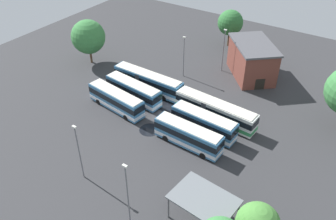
% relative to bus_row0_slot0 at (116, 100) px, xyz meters
% --- Properties ---
extents(ground_plane, '(92.13, 92.13, 0.00)m').
position_rel_bus_row0_slot0_xyz_m(ground_plane, '(7.73, 3.18, -1.83)').
color(ground_plane, '#333335').
extents(bus_row0_slot0, '(11.24, 3.90, 3.46)m').
position_rel_bus_row0_slot0_xyz_m(bus_row0_slot0, '(0.00, 0.00, 0.00)').
color(bus_row0_slot0, teal).
rests_on(bus_row0_slot0, ground_plane).
extents(bus_row0_slot1, '(11.24, 3.63, 3.46)m').
position_rel_bus_row0_slot0_xyz_m(bus_row0_slot1, '(0.62, 3.81, 0.00)').
color(bus_row0_slot1, teal).
rests_on(bus_row0_slot1, ground_plane).
extents(bus_row0_slot2, '(13.90, 2.80, 3.46)m').
position_rel_bus_row0_slot0_xyz_m(bus_row0_slot2, '(0.82, 7.72, 0.00)').
color(bus_row0_slot2, teal).
rests_on(bus_row0_slot2, ground_plane).
extents(bus_row1_slot0, '(10.56, 2.87, 3.46)m').
position_rel_bus_row0_slot0_xyz_m(bus_row1_slot0, '(14.66, -1.29, -0.00)').
color(bus_row1_slot0, teal).
rests_on(bus_row1_slot0, ground_plane).
extents(bus_row1_slot1, '(10.60, 3.09, 3.46)m').
position_rel_bus_row0_slot0_xyz_m(bus_row1_slot1, '(15.09, 2.56, -0.00)').
color(bus_row1_slot1, teal).
rests_on(bus_row1_slot1, ground_plane).
extents(bus_row1_slot2, '(13.98, 3.45, 3.46)m').
position_rel_bus_row0_slot0_xyz_m(bus_row1_slot2, '(15.02, 6.36, 0.00)').
color(bus_row1_slot2, silver).
rests_on(bus_row1_slot2, ground_plane).
extents(depot_building, '(12.40, 12.80, 6.66)m').
position_rel_bus_row0_slot0_xyz_m(depot_building, '(14.20, 22.95, 1.52)').
color(depot_building, brown).
rests_on(depot_building, ground_plane).
extents(maintenance_shelter, '(7.63, 5.69, 3.68)m').
position_rel_bus_row0_slot0_xyz_m(maintenance_shelter, '(22.77, -11.63, 1.62)').
color(maintenance_shelter, slate).
rests_on(maintenance_shelter, ground_plane).
extents(lamp_post_mid_lot, '(0.56, 0.28, 8.55)m').
position_rel_bus_row0_slot0_xyz_m(lamp_post_mid_lot, '(6.38, -14.32, 2.86)').
color(lamp_post_mid_lot, slate).
rests_on(lamp_post_mid_lot, ground_plane).
extents(lamp_post_far_corner, '(0.56, 0.28, 9.15)m').
position_rel_bus_row0_slot0_xyz_m(lamp_post_far_corner, '(15.96, -16.53, 3.16)').
color(lamp_post_far_corner, slate).
rests_on(lamp_post_far_corner, ground_plane).
extents(lamp_post_near_entrance, '(0.56, 0.28, 8.64)m').
position_rel_bus_row0_slot0_xyz_m(lamp_post_near_entrance, '(8.74, 21.63, 2.91)').
color(lamp_post_near_entrance, slate).
rests_on(lamp_post_near_entrance, ground_plane).
extents(lamp_post_by_building, '(0.56, 0.28, 8.15)m').
position_rel_bus_row0_slot0_xyz_m(lamp_post_by_building, '(3.52, 15.60, 2.66)').
color(lamp_post_by_building, slate).
rests_on(lamp_post_by_building, ground_plane).
extents(tree_northwest, '(5.51, 5.51, 8.13)m').
position_rel_bus_row0_slot0_xyz_m(tree_northwest, '(4.83, 32.81, 3.53)').
color(tree_northwest, brown).
rests_on(tree_northwest, ground_plane).
extents(tree_south_edge, '(6.75, 6.75, 9.03)m').
position_rel_bus_row0_slot0_xyz_m(tree_south_edge, '(-15.21, 9.94, 3.82)').
color(tree_south_edge, brown).
rests_on(tree_south_edge, ground_plane).
extents(puddle_between_rows, '(3.28, 3.28, 0.01)m').
position_rel_bus_row0_slot0_xyz_m(puddle_between_rows, '(7.87, -1.50, -1.83)').
color(puddle_between_rows, black).
rests_on(puddle_between_rows, ground_plane).
extents(puddle_centre_drain, '(4.23, 4.23, 0.01)m').
position_rel_bus_row0_slot0_xyz_m(puddle_centre_drain, '(6.46, 5.77, -1.83)').
color(puddle_centre_drain, black).
rests_on(puddle_centre_drain, ground_plane).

